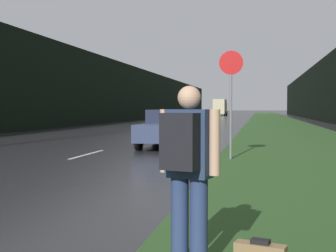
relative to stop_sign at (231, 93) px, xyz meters
The scene contains 9 objects.
grass_verge 27.01m from the stop_sign, 84.52° to the left, with size 6.00×240.00×0.02m, color #2D5123.
lane_stripe_c 5.08m from the stop_sign, behind, with size 0.12×3.00×0.01m, color silver.
lane_stripe_d 9.18m from the stop_sign, 121.23° to the left, with size 0.12×3.00×0.01m, color silver.
lane_stripe_e 15.52m from the stop_sign, 107.60° to the left, with size 0.12×3.00×0.01m, color silver.
treeline_far_side 39.73m from the stop_sign, 112.01° to the left, with size 2.00×140.00×6.49m, color black.
stop_sign is the anchor object (origin of this frame).
hitchhiker_with_backpack 9.51m from the stop_sign, 88.93° to the right, with size 0.57×0.49×1.70m.
car_passing_near 4.86m from the stop_sign, 122.69° to the left, with size 1.95×4.48×1.44m.
delivery_truck 78.72m from the stop_sign, 94.93° to the left, with size 2.40×8.15×3.21m.
Camera 1 is at (5.47, -0.45, 1.50)m, focal length 50.00 mm.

